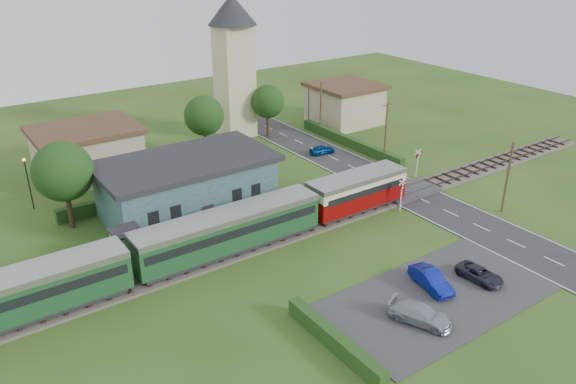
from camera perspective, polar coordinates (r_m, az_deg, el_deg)
ground at (r=50.52m, az=5.84°, el=-3.62°), size 120.00×120.00×0.00m
railway_track at (r=51.82m, az=4.42°, el=-2.66°), size 76.00×3.20×0.49m
road at (r=56.93m, az=13.55°, el=-0.80°), size 6.00×70.00×0.05m
car_park at (r=42.49m, az=14.89°, el=-10.30°), size 17.00×9.00×0.08m
crossing_deck at (r=58.05m, az=12.13°, el=0.06°), size 6.20×3.40×0.45m
platform at (r=49.27m, az=-7.08°, el=-4.17°), size 30.00×3.00×0.45m
equipment_hut at (r=45.94m, az=-16.01°, el=-5.10°), size 2.30×2.30×2.55m
station_building at (r=52.91m, az=-10.19°, el=0.69°), size 16.00×9.00×5.30m
train at (r=44.35m, az=-9.62°, el=-4.92°), size 43.20×2.90×3.40m
church_tower at (r=71.77m, az=-5.54°, el=13.57°), size 6.00×6.00×17.60m
house_west at (r=63.77m, az=-19.71°, el=3.88°), size 10.80×8.80×5.50m
house_east at (r=78.68m, az=5.81°, el=8.97°), size 8.80×8.80×5.50m
hedge_carpark at (r=36.57m, az=4.77°, el=-14.79°), size 0.80×9.00×1.20m
hedge_roadside at (r=69.94m, az=6.31°, el=5.06°), size 0.80×18.00×1.20m
hedge_station at (r=57.54m, az=-11.97°, el=0.32°), size 22.00×0.80×1.30m
tree_a at (r=51.77m, az=-21.89°, el=1.93°), size 5.20×5.20×8.00m
tree_b at (r=65.54m, az=-8.53°, el=7.66°), size 4.60×4.60×7.34m
tree_c at (r=72.03m, az=-2.07°, el=9.15°), size 4.20×4.20×6.78m
utility_pole_b at (r=55.38m, az=21.41°, el=1.48°), size 1.40×0.22×7.00m
utility_pole_c at (r=64.83m, az=9.90°, el=6.09°), size 1.40×0.22×7.00m
utility_pole_d at (r=73.42m, az=3.35°, el=8.59°), size 1.40×0.22×7.00m
crossing_signal_near at (r=53.36m, az=11.48°, el=0.15°), size 0.84×0.28×3.28m
crossing_signal_far at (r=61.29m, az=13.02°, el=3.25°), size 0.84×0.28×3.28m
streetlamp_west at (r=57.82m, az=-24.91°, el=1.17°), size 0.30×0.30×5.15m
streetlamp_east at (r=78.45m, az=2.12°, el=9.22°), size 0.30×0.30×5.15m
car_on_road at (r=67.20m, az=3.48°, el=4.33°), size 3.22×1.58×1.06m
car_park_blue at (r=43.02m, az=14.32°, el=-8.63°), size 2.18×4.22×1.33m
car_park_silver at (r=39.40m, az=13.26°, el=-11.97°), size 3.40×4.72×1.27m
car_park_dark at (r=45.01m, az=18.90°, el=-7.90°), size 1.89×3.73×1.01m
pedestrian_near at (r=52.59m, az=0.79°, el=-0.65°), size 0.74×0.56×1.81m
pedestrian_far at (r=45.94m, az=-15.30°, el=-5.47°), size 0.91×1.08×1.96m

